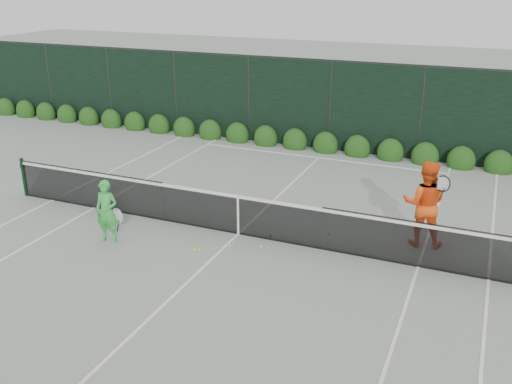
% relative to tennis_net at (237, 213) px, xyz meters
% --- Properties ---
extents(ground, '(80.00, 80.00, 0.00)m').
position_rel_tennis_net_xyz_m(ground, '(0.02, 0.00, -0.53)').
color(ground, gray).
rests_on(ground, ground).
extents(tennis_net, '(12.90, 0.10, 1.07)m').
position_rel_tennis_net_xyz_m(tennis_net, '(0.00, 0.00, 0.00)').
color(tennis_net, black).
rests_on(tennis_net, ground).
extents(player_woman, '(0.64, 0.42, 1.45)m').
position_rel_tennis_net_xyz_m(player_woman, '(-2.54, -1.46, 0.19)').
color(player_woman, green).
rests_on(player_woman, ground).
extents(player_man, '(1.03, 0.84, 1.96)m').
position_rel_tennis_net_xyz_m(player_man, '(4.02, 1.13, 0.45)').
color(player_man, '#FF5615').
rests_on(player_man, ground).
extents(court_lines, '(11.03, 23.83, 0.01)m').
position_rel_tennis_net_xyz_m(court_lines, '(0.02, 0.00, -0.53)').
color(court_lines, white).
rests_on(court_lines, ground).
extents(windscreen_fence, '(32.00, 21.07, 3.06)m').
position_rel_tennis_net_xyz_m(windscreen_fence, '(0.02, -2.71, 0.98)').
color(windscreen_fence, black).
rests_on(windscreen_fence, ground).
extents(hedge_row, '(31.66, 0.65, 0.94)m').
position_rel_tennis_net_xyz_m(hedge_row, '(0.02, 7.15, -0.30)').
color(hedge_row, '#193B10').
rests_on(hedge_row, ground).
extents(tennis_balls, '(4.93, 2.01, 0.07)m').
position_rel_tennis_net_xyz_m(tennis_balls, '(-0.02, -0.44, -0.50)').
color(tennis_balls, '#CEEE35').
rests_on(tennis_balls, ground).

